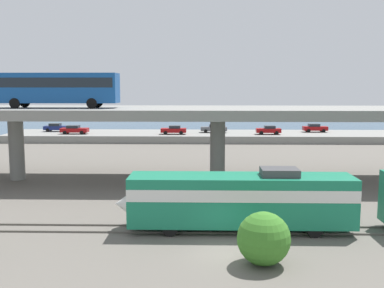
{
  "coord_description": "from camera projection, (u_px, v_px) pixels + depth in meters",
  "views": [
    {
      "loc": [
        -1.42,
        -24.92,
        9.45
      ],
      "look_at": [
        -2.71,
        25.75,
        2.97
      ],
      "focal_mm": 42.27,
      "sensor_mm": 36.0,
      "label": 1
    }
  ],
  "objects": [
    {
      "name": "ground_plane",
      "position": [
        228.0,
        252.0,
        25.87
      ],
      "size": [
        260.0,
        260.0,
        0.0
      ],
      "primitive_type": "plane",
      "color": "#605B54"
    },
    {
      "name": "rail_strip_near",
      "position": [
        225.0,
        233.0,
        29.1
      ],
      "size": [
        110.0,
        0.12,
        0.12
      ],
      "primitive_type": "cube",
      "color": "#59544C",
      "rests_on": "ground_plane"
    },
    {
      "name": "rail_strip_far",
      "position": [
        224.0,
        226.0,
        30.56
      ],
      "size": [
        110.0,
        0.12,
        0.12
      ],
      "primitive_type": "cube",
      "color": "#59544C",
      "rests_on": "ground_plane"
    },
    {
      "name": "train_locomotive",
      "position": [
        230.0,
        198.0,
        29.55
      ],
      "size": [
        15.57,
        3.04,
        4.18
      ],
      "rotation": [
        0.0,
        0.0,
        3.14
      ],
      "color": "#197A56",
      "rests_on": "ground_plane"
    },
    {
      "name": "highway_overpass",
      "position": [
        218.0,
        115.0,
        44.86
      ],
      "size": [
        96.0,
        10.96,
        7.34
      ],
      "color": "gray",
      "rests_on": "ground_plane"
    },
    {
      "name": "transit_bus_on_overpass",
      "position": [
        57.0,
        87.0,
        44.18
      ],
      "size": [
        12.0,
        2.68,
        3.4
      ],
      "rotation": [
        0.0,
        0.0,
        3.14
      ],
      "color": "#14478C",
      "rests_on": "highway_overpass"
    },
    {
      "name": "pier_parking_lot",
      "position": [
        211.0,
        136.0,
        80.33
      ],
      "size": [
        71.74,
        12.22,
        1.25
      ],
      "primitive_type": "cube",
      "color": "gray",
      "rests_on": "ground_plane"
    },
    {
      "name": "parked_car_0",
      "position": [
        315.0,
        128.0,
        81.46
      ],
      "size": [
        4.3,
        1.9,
        1.5
      ],
      "color": "maroon",
      "rests_on": "pier_parking_lot"
    },
    {
      "name": "parked_car_1",
      "position": [
        174.0,
        130.0,
        77.83
      ],
      "size": [
        4.35,
        1.96,
        1.5
      ],
      "rotation": [
        0.0,
        0.0,
        3.14
      ],
      "color": "maroon",
      "rests_on": "pier_parking_lot"
    },
    {
      "name": "parked_car_2",
      "position": [
        74.0,
        129.0,
        78.27
      ],
      "size": [
        4.68,
        1.97,
        1.5
      ],
      "color": "maroon",
      "rests_on": "pier_parking_lot"
    },
    {
      "name": "parked_car_3",
      "position": [
        56.0,
        127.0,
        82.52
      ],
      "size": [
        4.37,
        1.84,
        1.5
      ],
      "color": "navy",
      "rests_on": "pier_parking_lot"
    },
    {
      "name": "parked_car_4",
      "position": [
        214.0,
        128.0,
        80.71
      ],
      "size": [
        4.68,
        1.84,
        1.5
      ],
      "rotation": [
        0.0,
        0.0,
        3.14
      ],
      "color": "#515459",
      "rests_on": "pier_parking_lot"
    },
    {
      "name": "parked_car_5",
      "position": [
        269.0,
        130.0,
        77.54
      ],
      "size": [
        4.19,
        1.86,
        1.5
      ],
      "rotation": [
        0.0,
        0.0,
        3.14
      ],
      "color": "maroon",
      "rests_on": "pier_parking_lot"
    },
    {
      "name": "harbor_water",
      "position": [
        210.0,
        128.0,
        103.21
      ],
      "size": [
        140.0,
        36.0,
        0.01
      ],
      "primitive_type": "cube",
      "color": "#2D5170",
      "rests_on": "ground_plane"
    },
    {
      "name": "shrub_right",
      "position": [
        264.0,
        239.0,
        23.93
      ],
      "size": [
        2.86,
        2.86,
        2.86
      ],
      "primitive_type": "sphere",
      "color": "#397A26",
      "rests_on": "ground_plane"
    }
  ]
}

